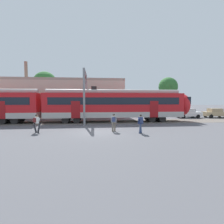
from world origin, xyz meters
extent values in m
plane|color=#515156|center=(0.00, 0.00, 0.00)|extent=(160.00, 160.00, 0.00)
cube|color=#605951|center=(-8.56, 7.26, 0.01)|extent=(80.00, 4.40, 0.01)
cube|color=#B7B2AD|center=(2.44, 7.26, 1.05)|extent=(18.00, 3.06, 0.70)
cube|color=red|center=(2.44, 7.26, 2.60)|extent=(18.00, 3.00, 2.40)
cube|color=black|center=(2.44, 5.74, 2.80)|extent=(16.56, 0.03, 0.90)
cube|color=maroon|center=(7.39, 5.74, 1.75)|extent=(1.10, 0.04, 2.10)
cube|color=maroon|center=(-2.51, 5.74, 1.75)|extent=(1.10, 0.04, 2.10)
cylinder|color=#9C9793|center=(2.44, 7.26, 3.98)|extent=(17.64, 0.70, 0.70)
cube|color=black|center=(-0.26, 7.26, 4.53)|extent=(0.70, 0.12, 0.40)
cylinder|color=black|center=(8.72, 7.26, 0.45)|extent=(0.90, 2.40, 0.90)
cylinder|color=black|center=(7.32, 7.26, 0.45)|extent=(0.90, 2.40, 0.90)
cylinder|color=black|center=(-2.44, 7.26, 0.45)|extent=(0.90, 2.40, 0.90)
cylinder|color=black|center=(-3.84, 7.26, 0.45)|extent=(0.90, 2.40, 0.90)
ellipsoid|color=red|center=(11.99, 7.26, 2.25)|extent=(1.80, 2.85, 2.95)
cube|color=black|center=(12.34, 7.26, 2.85)|extent=(0.40, 2.40, 1.00)
cube|color=maroon|center=(-11.21, 5.74, 1.75)|extent=(1.10, 0.04, 2.10)
cylinder|color=black|center=(-9.88, 7.26, 0.45)|extent=(0.90, 2.40, 0.90)
cylinder|color=black|center=(-11.28, 7.26, 0.45)|extent=(0.90, 2.40, 0.90)
cylinder|color=#28282D|center=(-5.20, 0.20, 0.43)|extent=(0.36, 0.35, 0.87)
cylinder|color=#28282D|center=(-5.53, 0.15, 0.43)|extent=(0.36, 0.35, 0.87)
cube|color=silver|center=(-5.37, 0.17, 1.14)|extent=(0.42, 0.43, 0.56)
cylinder|color=silver|center=(-5.58, 0.28, 1.09)|extent=(0.24, 0.23, 0.52)
cylinder|color=silver|center=(-5.16, 0.06, 1.09)|extent=(0.24, 0.23, 0.52)
sphere|color=#9E7051|center=(-5.35, 0.19, 1.53)|extent=(0.22, 0.22, 0.22)
sphere|color=black|center=(-5.37, 0.17, 1.56)|extent=(0.20, 0.20, 0.20)
cube|color=maroon|center=(-5.50, 0.05, 1.16)|extent=(0.31, 0.32, 0.40)
cylinder|color=#6B6051|center=(1.65, 0.17, 0.43)|extent=(0.21, 0.37, 0.87)
cylinder|color=#6B6051|center=(1.43, -0.08, 0.43)|extent=(0.21, 0.37, 0.87)
cube|color=gray|center=(1.54, 0.05, 1.14)|extent=(0.40, 0.30, 0.56)
cylinder|color=gray|center=(1.31, 0.01, 1.09)|extent=(0.13, 0.26, 0.52)
cylinder|color=gray|center=(1.77, 0.09, 1.09)|extent=(0.13, 0.26, 0.52)
sphere|color=tan|center=(1.54, 0.07, 1.53)|extent=(0.22, 0.22, 0.22)
sphere|color=black|center=(1.54, 0.05, 1.56)|extent=(0.20, 0.20, 0.20)
cube|color=navy|center=(1.51, -0.13, 1.16)|extent=(0.30, 0.20, 0.40)
cylinder|color=navy|center=(3.85, -0.88, 0.43)|extent=(0.21, 0.37, 0.87)
cylinder|color=navy|center=(3.72, -1.18, 0.43)|extent=(0.21, 0.37, 0.87)
cube|color=navy|center=(3.79, -1.03, 1.14)|extent=(0.40, 0.30, 0.56)
cylinder|color=navy|center=(3.58, -1.15, 1.09)|extent=(0.13, 0.26, 0.52)
cylinder|color=navy|center=(3.99, -0.91, 1.09)|extent=(0.13, 0.26, 0.52)
sphere|color=beige|center=(3.78, -1.01, 1.53)|extent=(0.22, 0.22, 0.22)
sphere|color=black|center=(3.79, -1.03, 1.56)|extent=(0.20, 0.20, 0.20)
cube|color=navy|center=(3.82, -1.21, 1.16)|extent=(0.30, 0.21, 0.40)
cube|color=silver|center=(15.08, 11.12, 0.64)|extent=(4.00, 1.65, 0.68)
cube|color=silver|center=(14.93, 11.12, 1.26)|extent=(1.90, 1.44, 0.56)
cube|color=black|center=(15.88, 11.12, 1.22)|extent=(0.12, 1.37, 0.48)
cylinder|color=black|center=(16.32, 11.90, 0.30)|extent=(0.60, 0.20, 0.60)
cylinder|color=black|center=(16.32, 10.34, 0.30)|extent=(0.60, 0.20, 0.60)
cylinder|color=black|center=(13.84, 11.89, 0.30)|extent=(0.60, 0.20, 0.60)
cylinder|color=black|center=(13.84, 10.33, 0.30)|extent=(0.60, 0.20, 0.60)
cube|color=tan|center=(19.76, 10.97, 0.64)|extent=(4.06, 1.80, 0.68)
cube|color=#9D8662|center=(19.61, 10.98, 1.26)|extent=(1.96, 1.51, 0.56)
cube|color=black|center=(20.56, 10.94, 1.22)|extent=(0.17, 1.37, 0.48)
cylinder|color=black|center=(21.03, 11.70, 0.30)|extent=(0.61, 0.22, 0.60)
cylinder|color=black|center=(18.56, 11.80, 0.30)|extent=(0.61, 0.22, 0.60)
cylinder|color=black|center=(18.49, 10.25, 0.30)|extent=(0.61, 0.22, 0.60)
cylinder|color=gray|center=(-1.38, 4.06, 3.25)|extent=(0.24, 0.24, 6.50)
cylinder|color=gray|center=(-1.38, 10.46, 3.25)|extent=(0.24, 0.24, 6.50)
cube|color=gray|center=(-1.38, 7.26, 6.45)|extent=(0.20, 6.40, 0.16)
cube|color=gray|center=(-1.38, 7.26, 6.05)|extent=(0.20, 6.40, 0.16)
cylinder|color=black|center=(-1.38, 7.26, 5.45)|extent=(0.03, 0.03, 1.00)
cube|color=#B2A899|center=(-5.31, 14.39, 3.00)|extent=(20.03, 5.00, 6.00)
cube|color=gray|center=(-5.31, 14.39, 6.20)|extent=(20.03, 5.00, 0.40)
cylinder|color=#8C6656|center=(-11.32, 14.39, 7.60)|extent=(0.50, 0.50, 3.20)
cylinder|color=brown|center=(15.18, 19.41, 2.14)|extent=(0.32, 0.32, 4.28)
sphere|color=#2D662D|center=(15.18, 19.41, 5.66)|extent=(3.93, 3.93, 3.93)
cylinder|color=brown|center=(-8.92, 16.49, 2.22)|extent=(0.32, 0.32, 4.44)
sphere|color=#2D662D|center=(-8.92, 16.49, 5.89)|extent=(4.14, 4.14, 4.14)
camera|label=1|loc=(-0.28, -15.90, 2.95)|focal=28.00mm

